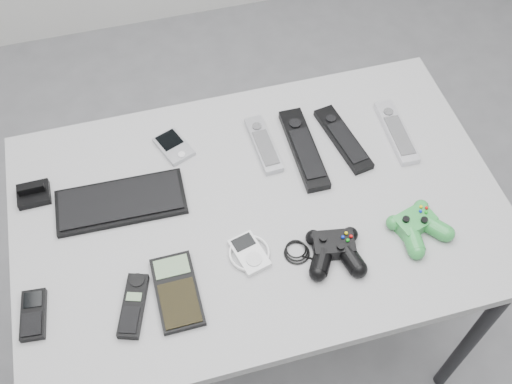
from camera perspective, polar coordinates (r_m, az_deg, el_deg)
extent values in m
plane|color=slate|center=(2.02, 2.33, -15.10)|extent=(3.50, 3.50, 0.00)
cube|color=gray|center=(1.39, 0.30, -1.63)|extent=(1.12, 0.72, 0.03)
cylinder|color=black|center=(1.75, 19.95, -12.91)|extent=(0.04, 0.04, 0.72)
cylinder|color=black|center=(1.88, -17.55, -3.59)|extent=(0.04, 0.04, 0.72)
cylinder|color=black|center=(1.99, 12.17, 2.90)|extent=(0.04, 0.04, 0.72)
cube|color=black|center=(1.41, -12.74, -0.91)|extent=(0.30, 0.13, 0.02)
cube|color=black|center=(1.47, -20.52, 0.02)|extent=(0.07, 0.07, 0.04)
cube|color=#A5A6AC|center=(1.48, -7.84, 4.34)|extent=(0.10, 0.12, 0.02)
cube|color=#A5A6AC|center=(1.47, 0.71, 4.59)|extent=(0.05, 0.18, 0.02)
cube|color=black|center=(1.47, 4.57, 4.17)|extent=(0.06, 0.25, 0.03)
cube|color=black|center=(1.50, 8.29, 5.07)|extent=(0.09, 0.22, 0.02)
cube|color=silver|center=(1.54, 13.22, 5.63)|extent=(0.05, 0.20, 0.02)
cube|color=black|center=(1.32, -20.45, -10.88)|extent=(0.06, 0.11, 0.02)
cube|color=black|center=(1.27, -11.60, -10.55)|extent=(0.08, 0.14, 0.02)
cube|color=black|center=(1.27, -7.53, -9.36)|extent=(0.09, 0.17, 0.02)
cube|color=silver|center=(1.30, -0.64, -5.82)|extent=(0.11, 0.12, 0.02)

